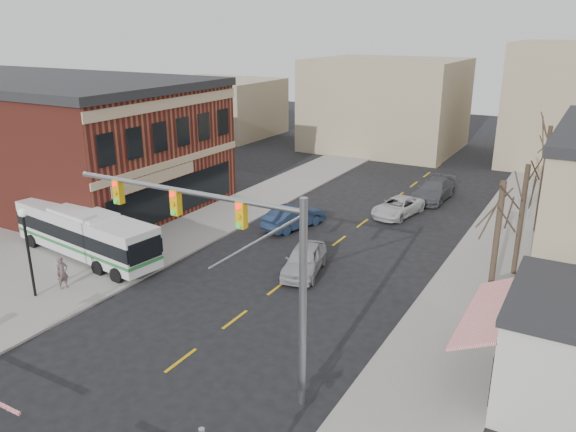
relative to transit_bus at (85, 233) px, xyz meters
The scene contains 16 objects.
ground 14.56m from the transit_bus, 33.07° to the right, with size 160.00×160.00×0.00m, color black.
sidewalk_west 12.49m from the transit_bus, 77.76° to the left, with size 5.00×60.00×0.12m, color gray.
sidewalk_east 24.83m from the transit_bus, 29.24° to the left, with size 5.00×60.00×0.12m, color gray.
brick_building 17.22m from the transit_bus, 151.39° to the left, with size 30.40×15.40×9.60m.
tree_east_a 23.07m from the transit_bus, 10.28° to the left, with size 0.28×0.28×6.75m.
tree_east_b 25.11m from the transit_bus, 23.79° to the left, with size 0.28×0.28×6.30m.
tree_east_c 29.44m from the transit_bus, 38.06° to the left, with size 0.28×0.28×7.20m.
transit_bus is the anchor object (origin of this frame).
traffic_signal_mast 16.61m from the transit_bus, 21.22° to the right, with size 10.54×0.30×8.00m.
street_lamp 5.71m from the transit_bus, 70.46° to the right, with size 0.44×0.44×4.75m.
car_a 13.29m from the transit_bus, 20.08° to the left, with size 1.89×4.70×1.60m, color #A0A2A5.
car_b 13.72m from the transit_bus, 52.71° to the left, with size 1.70×4.89×1.61m, color #192840.
car_c 21.85m from the transit_bus, 51.04° to the left, with size 2.26×4.90×1.36m, color silver.
car_d 26.87m from the transit_bus, 56.23° to the left, with size 2.31×5.69×1.65m, color #48494E.
pedestrian_near 4.47m from the transit_bus, 57.58° to the right, with size 0.64×0.42×1.76m, color #5E4D4B.
pedestrian_far 2.90m from the transit_bus, 16.78° to the right, with size 0.93×0.72×1.91m, color #384362.
Camera 1 is at (13.98, -13.56, 13.33)m, focal length 35.00 mm.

